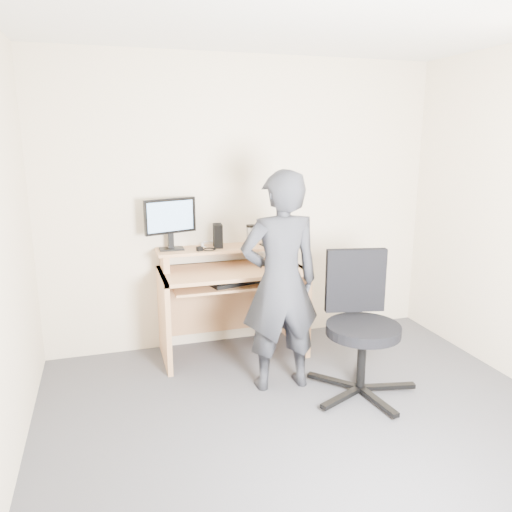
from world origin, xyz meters
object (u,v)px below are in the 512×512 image
desk (230,290)px  person (280,282)px  office_chair (360,319)px  monitor (170,219)px

desk → person: person is taller
office_chair → person: size_ratio=0.62×
desk → monitor: bearing=168.6°
office_chair → person: (-0.54, 0.22, 0.26)m
monitor → person: size_ratio=0.27×
person → office_chair: bearing=158.8°
office_chair → person: 0.64m
desk → person: 0.81m
desk → monitor: (-0.47, 0.10, 0.62)m
monitor → person: 1.13m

